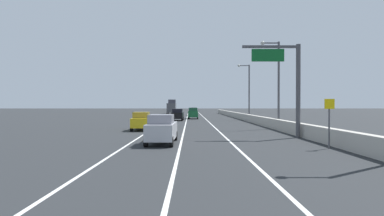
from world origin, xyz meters
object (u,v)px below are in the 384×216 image
at_px(speed_advisory_sign, 329,119).
at_px(car_yellow_3, 142,121).
at_px(overhead_sign_gantry, 289,79).
at_px(car_green_4, 193,113).
at_px(car_silver_0, 162,129).
at_px(box_truck, 172,107).
at_px(lamp_post_right_third, 248,88).
at_px(car_gray_1, 193,111).
at_px(lamp_post_right_second, 276,78).
at_px(car_black_2, 178,115).

distance_m(speed_advisory_sign, car_yellow_3, 19.47).
distance_m(overhead_sign_gantry, speed_advisory_sign, 7.04).
distance_m(speed_advisory_sign, car_green_4, 41.42).
relative_size(car_silver_0, box_truck, 0.55).
relative_size(lamp_post_right_third, box_truck, 1.11).
distance_m(car_silver_0, car_gray_1, 56.85).
bearing_deg(car_gray_1, speed_advisory_sign, -82.71).
height_order(overhead_sign_gantry, lamp_post_right_second, lamp_post_right_second).
distance_m(speed_advisory_sign, car_black_2, 35.57).
xyz_separation_m(car_gray_1, car_black_2, (-2.89, -25.39, -0.00)).
xyz_separation_m(overhead_sign_gantry, box_truck, (-13.20, 65.11, -2.83)).
bearing_deg(speed_advisory_sign, car_green_4, 100.87).
bearing_deg(car_silver_0, overhead_sign_gantry, 20.98).
relative_size(car_silver_0, car_yellow_3, 1.01).
bearing_deg(car_gray_1, car_yellow_3, -97.33).
bearing_deg(box_truck, lamp_post_right_second, -75.09).
bearing_deg(car_black_2, lamp_post_right_second, -57.15).
relative_size(overhead_sign_gantry, box_truck, 0.86).
bearing_deg(lamp_post_right_second, box_truck, 104.91).
relative_size(speed_advisory_sign, car_silver_0, 0.63).
xyz_separation_m(overhead_sign_gantry, car_silver_0, (-9.86, -3.78, -3.74)).
xyz_separation_m(lamp_post_right_second, car_silver_0, (-11.44, -13.39, -4.59)).
xyz_separation_m(speed_advisory_sign, box_truck, (-13.65, 71.48, 0.13)).
distance_m(lamp_post_right_third, car_yellow_3, 27.13).
relative_size(car_silver_0, car_green_4, 1.16).
distance_m(speed_advisory_sign, car_silver_0, 10.65).
bearing_deg(box_truck, speed_advisory_sign, -79.19).
bearing_deg(lamp_post_right_third, car_gray_1, 111.67).
relative_size(car_gray_1, car_yellow_3, 0.87).
xyz_separation_m(lamp_post_right_second, lamp_post_right_third, (0.49, 20.18, 0.00)).
bearing_deg(car_silver_0, speed_advisory_sign, -14.10).
bearing_deg(speed_advisory_sign, box_truck, 100.81).
relative_size(car_black_2, box_truck, 0.47).
bearing_deg(overhead_sign_gantry, box_truck, 101.46).
distance_m(lamp_post_right_second, car_silver_0, 18.20).
bearing_deg(car_gray_1, overhead_sign_gantry, -82.31).
xyz_separation_m(car_gray_1, box_truck, (-6.05, 12.11, 0.91)).
height_order(speed_advisory_sign, car_green_4, speed_advisory_sign).
bearing_deg(speed_advisory_sign, car_silver_0, 165.90).
relative_size(speed_advisory_sign, car_yellow_3, 0.64).
xyz_separation_m(overhead_sign_gantry, lamp_post_right_second, (1.58, 9.61, 0.86)).
relative_size(lamp_post_right_second, car_green_4, 2.35).
xyz_separation_m(overhead_sign_gantry, lamp_post_right_third, (2.07, 29.79, 0.86)).
bearing_deg(box_truck, car_black_2, -85.19).
height_order(lamp_post_right_second, car_yellow_3, lamp_post_right_second).
bearing_deg(box_truck, lamp_post_right_third, -66.61).
bearing_deg(car_yellow_3, lamp_post_right_second, 7.45).
distance_m(car_black_2, car_yellow_3, 20.13).
relative_size(car_yellow_3, car_green_4, 1.14).
distance_m(car_silver_0, car_yellow_3, 11.90).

